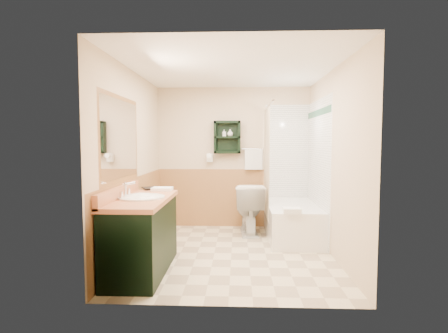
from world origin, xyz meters
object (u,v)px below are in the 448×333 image
(toilet, at_px, (249,209))
(vanity_book, at_px, (143,180))
(vanity, at_px, (142,235))
(soap_bottle_a, at_px, (224,135))
(soap_bottle_b, at_px, (230,133))
(wall_shelf, at_px, (227,137))
(hair_dryer, at_px, (210,158))
(bathtub, at_px, (292,221))

(toilet, distance_m, vanity_book, 1.85)
(vanity, xyz_separation_m, soap_bottle_a, (0.84, 2.09, 1.17))
(soap_bottle_b, bearing_deg, vanity_book, -127.99)
(wall_shelf, distance_m, soap_bottle_a, 0.07)
(wall_shelf, distance_m, hair_dryer, 0.46)
(wall_shelf, xyz_separation_m, vanity_book, (-1.06, -1.42, -0.58))
(bathtub, bearing_deg, hair_dryer, 155.00)
(vanity_book, bearing_deg, hair_dryer, 34.94)
(toilet, bearing_deg, vanity, 50.87)
(hair_dryer, xyz_separation_m, toilet, (0.66, -0.40, -0.80))
(wall_shelf, xyz_separation_m, vanity, (-0.89, -2.10, -1.13))
(hair_dryer, distance_m, soap_bottle_b, 0.54)
(hair_dryer, distance_m, soap_bottle_a, 0.46)
(vanity, bearing_deg, hair_dryer, 74.34)
(vanity, height_order, soap_bottle_b, soap_bottle_b)
(bathtub, bearing_deg, soap_bottle_b, 148.95)
(wall_shelf, bearing_deg, soap_bottle_a, -174.69)
(bathtub, height_order, toilet, toilet)
(toilet, bearing_deg, hair_dryer, -34.33)
(bathtub, relative_size, vanity_book, 6.06)
(toilet, height_order, soap_bottle_a, soap_bottle_a)
(vanity, relative_size, toilet, 1.63)
(hair_dryer, bearing_deg, soap_bottle_b, -4.92)
(toilet, bearing_deg, soap_bottle_a, -44.96)
(toilet, xyz_separation_m, soap_bottle_a, (-0.41, 0.37, 1.19))
(vanity, height_order, soap_bottle_a, soap_bottle_a)
(soap_bottle_b, bearing_deg, toilet, -49.98)
(bathtub, xyz_separation_m, soap_bottle_a, (-1.08, 0.59, 1.33))
(hair_dryer, bearing_deg, vanity_book, -117.67)
(bathtub, bearing_deg, toilet, 161.80)
(wall_shelf, relative_size, hair_dryer, 2.29)
(vanity, relative_size, vanity_book, 5.37)
(soap_bottle_b, bearing_deg, hair_dryer, 175.08)
(toilet, relative_size, soap_bottle_a, 7.02)
(wall_shelf, bearing_deg, vanity_book, -126.65)
(bathtub, xyz_separation_m, toilet, (-0.67, 0.22, 0.14))
(wall_shelf, bearing_deg, vanity, -113.10)
(wall_shelf, bearing_deg, toilet, -46.22)
(vanity, distance_m, vanity_book, 0.88)
(vanity, distance_m, soap_bottle_b, 2.59)
(bathtub, bearing_deg, wall_shelf, 149.95)
(hair_dryer, xyz_separation_m, vanity, (-0.59, -2.12, -0.78))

